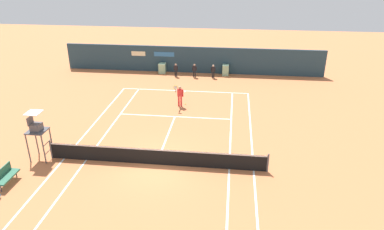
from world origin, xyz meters
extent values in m
plane|color=#C67042|center=(0.00, 0.00, 0.00)|extent=(80.00, 80.00, 0.00)
cube|color=white|center=(0.00, 11.70, 0.00)|extent=(10.60, 0.10, 0.01)
cube|color=white|center=(-5.30, 0.00, 0.00)|extent=(0.10, 23.40, 0.01)
cube|color=white|center=(-4.00, 0.00, 0.00)|extent=(0.10, 23.40, 0.01)
cube|color=white|center=(4.00, 0.00, 0.00)|extent=(0.10, 23.40, 0.01)
cube|color=white|center=(5.30, 0.00, 0.00)|extent=(0.10, 23.40, 0.01)
cube|color=white|center=(0.00, 6.40, 0.00)|extent=(8.00, 0.10, 0.01)
cube|color=white|center=(0.00, 3.20, 0.00)|extent=(0.10, 6.40, 0.01)
cube|color=white|center=(0.00, 11.55, 0.00)|extent=(0.10, 0.24, 0.01)
cylinder|color=#4C4C51|center=(-6.00, 0.00, 0.53)|extent=(0.10, 0.10, 1.07)
cylinder|color=#4C4C51|center=(6.00, 0.00, 0.53)|extent=(0.10, 0.10, 1.07)
cube|color=black|center=(0.00, 0.00, 0.47)|extent=(12.00, 0.03, 0.95)
cube|color=white|center=(0.00, 0.00, 0.92)|extent=(12.00, 0.04, 0.06)
cube|color=#233D4C|center=(0.00, 17.00, 1.26)|extent=(25.00, 0.24, 2.53)
cube|color=#2D6BA8|center=(-2.72, 16.86, 1.76)|extent=(1.98, 0.02, 0.44)
cube|color=beige|center=(-5.28, 16.86, 1.75)|extent=(1.38, 0.02, 0.44)
cube|color=#8CB793|center=(-2.87, 16.45, 0.49)|extent=(0.64, 0.70, 0.97)
cube|color=#8CB793|center=(3.26, 16.45, 0.51)|extent=(0.59, 0.70, 1.03)
cylinder|color=#47474C|center=(-6.07, 0.32, 0.86)|extent=(0.07, 0.07, 1.72)
cylinder|color=#47474C|center=(-6.07, -0.58, 0.86)|extent=(0.07, 0.07, 1.72)
cylinder|color=#47474C|center=(-6.97, 0.32, 0.86)|extent=(0.07, 0.07, 1.72)
cylinder|color=#47474C|center=(-6.97, -0.58, 0.86)|extent=(0.07, 0.07, 1.72)
cylinder|color=#47474C|center=(-6.07, -0.13, 0.52)|extent=(0.04, 0.81, 0.04)
cylinder|color=#47474C|center=(-6.07, -0.13, 1.03)|extent=(0.04, 0.81, 0.04)
cube|color=#47474C|center=(-6.52, -0.13, 1.75)|extent=(1.00, 1.00, 0.06)
cube|color=#4C4C51|center=(-6.52, -0.13, 1.98)|extent=(0.52, 0.56, 0.40)
cube|color=#4C4C51|center=(-6.81, -0.13, 2.36)|extent=(0.06, 0.56, 0.45)
cube|color=white|center=(-6.52, -0.13, 2.83)|extent=(0.76, 0.80, 0.04)
cylinder|color=#38383D|center=(-6.96, -2.01, 0.19)|extent=(0.06, 0.06, 0.38)
cylinder|color=#38383D|center=(-6.96, -3.31, 0.19)|extent=(0.06, 0.06, 0.38)
cube|color=#2D664C|center=(-6.96, -2.66, 0.42)|extent=(0.48, 1.46, 0.08)
cube|color=#2D664C|center=(-7.23, -2.66, 0.67)|extent=(0.06, 1.46, 0.42)
cylinder|color=red|center=(0.17, 8.33, 0.41)|extent=(0.13, 0.13, 0.82)
cylinder|color=red|center=(-0.01, 8.33, 0.41)|extent=(0.13, 0.13, 0.82)
cube|color=red|center=(0.08, 8.33, 1.11)|extent=(0.37, 0.21, 0.58)
sphere|color=tan|center=(0.08, 8.33, 1.51)|extent=(0.23, 0.23, 0.23)
cylinder|color=red|center=(0.31, 8.34, 1.07)|extent=(0.09, 0.09, 0.55)
cylinder|color=tan|center=(-0.15, 8.06, 1.35)|extent=(0.09, 0.56, 0.09)
cylinder|color=black|center=(-0.14, 7.78, 1.46)|extent=(0.03, 0.03, 0.22)
torus|color=yellow|center=(-0.14, 7.78, 1.71)|extent=(0.30, 0.03, 0.30)
cylinder|color=silver|center=(-0.14, 7.78, 1.71)|extent=(0.26, 0.00, 0.26)
cylinder|color=black|center=(0.46, 15.48, 0.33)|extent=(0.11, 0.11, 0.65)
cylinder|color=black|center=(0.32, 15.47, 0.33)|extent=(0.11, 0.11, 0.65)
cube|color=black|center=(0.39, 15.47, 0.88)|extent=(0.30, 0.18, 0.46)
sphere|color=tan|center=(0.39, 15.47, 1.20)|extent=(0.18, 0.18, 0.18)
cylinder|color=black|center=(0.57, 15.48, 0.85)|extent=(0.07, 0.07, 0.44)
cylinder|color=black|center=(0.21, 15.46, 0.85)|extent=(0.07, 0.07, 0.44)
cylinder|color=black|center=(-1.31, 15.46, 0.32)|extent=(0.10, 0.10, 0.64)
cylinder|color=black|center=(-1.45, 15.49, 0.32)|extent=(0.10, 0.10, 0.64)
cube|color=black|center=(-1.38, 15.47, 0.86)|extent=(0.31, 0.21, 0.45)
sphere|color=tan|center=(-1.38, 15.47, 1.17)|extent=(0.18, 0.18, 0.18)
cylinder|color=black|center=(-1.20, 15.44, 0.83)|extent=(0.07, 0.07, 0.43)
cylinder|color=black|center=(-1.55, 15.51, 0.83)|extent=(0.07, 0.07, 0.43)
cylinder|color=black|center=(2.21, 15.49, 0.32)|extent=(0.10, 0.10, 0.64)
cylinder|color=black|center=(2.07, 15.46, 0.32)|extent=(0.10, 0.10, 0.64)
cube|color=black|center=(2.14, 15.47, 0.87)|extent=(0.31, 0.21, 0.45)
sphere|color=beige|center=(2.14, 15.47, 1.18)|extent=(0.18, 0.18, 0.18)
cylinder|color=black|center=(2.31, 15.50, 0.83)|extent=(0.07, 0.07, 0.43)
cylinder|color=black|center=(1.96, 15.45, 0.83)|extent=(0.07, 0.07, 0.43)
sphere|color=#CCE033|center=(0.43, 8.77, 0.03)|extent=(0.07, 0.07, 0.07)
camera|label=1|loc=(3.91, -16.39, 10.50)|focal=33.33mm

